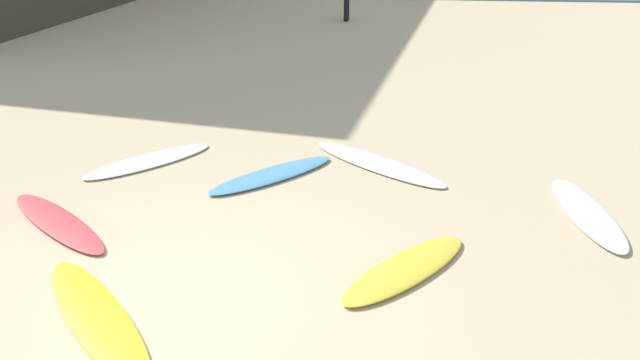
{
  "coord_description": "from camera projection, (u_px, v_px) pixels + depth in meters",
  "views": [
    {
      "loc": [
        2.0,
        -5.39,
        4.12
      ],
      "look_at": [
        1.35,
        2.56,
        0.3
      ],
      "focal_mm": 34.93,
      "sensor_mm": 36.0,
      "label": 1
    }
  ],
  "objects": [
    {
      "name": "ground_plane",
      "position": [
        177.0,
        302.0,
        6.77
      ],
      "size": [
        120.0,
        120.0,
        0.0
      ],
      "primitive_type": "plane",
      "color": "#C6B28E"
    },
    {
      "name": "surfboard_0",
      "position": [
        406.0,
        269.0,
        7.27
      ],
      "size": [
        1.81,
        1.91,
        0.09
      ],
      "primitive_type": "ellipsoid",
      "rotation": [
        0.0,
        0.0,
        -0.74
      ],
      "color": "yellow",
      "rests_on": "ground_plane"
    },
    {
      "name": "surfboard_1",
      "position": [
        587.0,
        213.0,
        8.5
      ],
      "size": [
        0.8,
        2.18,
        0.09
      ],
      "primitive_type": "ellipsoid",
      "rotation": [
        0.0,
        0.0,
        0.1
      ],
      "color": "white",
      "rests_on": "ground_plane"
    },
    {
      "name": "surfboard_2",
      "position": [
        272.0,
        175.0,
        9.62
      ],
      "size": [
        2.0,
        1.88,
        0.08
      ],
      "primitive_type": "ellipsoid",
      "rotation": [
        0.0,
        0.0,
        -0.83
      ],
      "color": "#559ED3",
      "rests_on": "ground_plane"
    },
    {
      "name": "surfboard_3",
      "position": [
        58.0,
        222.0,
        8.28
      ],
      "size": [
        2.1,
        1.83,
        0.08
      ],
      "primitive_type": "ellipsoid",
      "rotation": [
        0.0,
        0.0,
        4.03
      ],
      "color": "#D4494D",
      "rests_on": "ground_plane"
    },
    {
      "name": "surfboard_6",
      "position": [
        149.0,
        161.0,
        10.12
      ],
      "size": [
        1.99,
        1.96,
        0.06
      ],
      "primitive_type": "ellipsoid",
      "rotation": [
        0.0,
        0.0,
        2.34
      ],
      "color": "white",
      "rests_on": "ground_plane"
    },
    {
      "name": "surfboard_7",
      "position": [
        378.0,
        164.0,
        10.03
      ],
      "size": [
        2.39,
        2.07,
        0.06
      ],
      "primitive_type": "ellipsoid",
      "rotation": [
        0.0,
        0.0,
        0.9
      ],
      "color": "silver",
      "rests_on": "ground_plane"
    },
    {
      "name": "surfboard_8",
      "position": [
        97.0,
        316.0,
        6.47
      ],
      "size": [
        2.09,
        2.26,
        0.09
      ],
      "primitive_type": "ellipsoid",
      "rotation": [
        0.0,
        0.0,
        0.72
      ],
      "color": "yellow",
      "rests_on": "ground_plane"
    }
  ]
}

